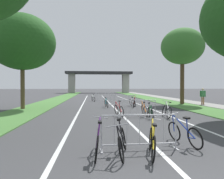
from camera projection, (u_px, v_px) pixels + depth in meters
The scene contains 26 objects.
grass_verge_left at pixel (59, 99), 30.13m from camera, with size 3.05×68.29×0.05m, color #477A38.
grass_verge_right at pixel (150, 98), 31.42m from camera, with size 3.05×68.29×0.05m, color #477A38.
sidewalk_path_right at pixel (167, 98), 31.68m from camera, with size 2.27×68.29×0.08m, color gray.
lane_stripe_center at pixel (110, 103), 22.63m from camera, with size 0.14×39.51×0.01m, color silver.
lane_stripe_right_lane at pixel (136, 103), 22.91m from camera, with size 0.14×39.51×0.01m, color silver.
lane_stripe_left_lane at pixel (83, 104), 22.35m from camera, with size 0.14×39.51×0.01m, color silver.
overpass_bridge at pixel (99, 78), 59.08m from camera, with size 18.74×4.33×6.06m.
tree_left_oak_near at pixel (22, 42), 16.71m from camera, with size 5.29×5.29×7.70m.
tree_right_cypress_far at pixel (182, 47), 21.53m from camera, with size 4.40×4.40×7.91m.
crowd_barrier_nearest at pixel (139, 133), 6.04m from camera, with size 2.29×0.49×1.05m.
crowd_barrier_second at pixel (137, 109), 12.58m from camera, with size 2.30×0.55×1.05m.
crowd_barrier_third at pixel (123, 101), 19.00m from camera, with size 2.29×0.46×1.05m.
crowd_barrier_fourth at pixel (105, 97), 25.29m from camera, with size 2.29×0.49×1.05m.
bicycle_red_0 at pixel (134, 103), 18.67m from camera, with size 0.71×1.69×1.03m.
bicycle_white_1 at pixel (167, 111), 12.30m from camera, with size 0.53×1.66×1.00m.
bicycle_purple_2 at pixel (97, 142), 5.53m from camera, with size 0.45×1.70×1.01m.
bicycle_yellow_3 at pixel (152, 142), 5.56m from camera, with size 0.61×1.70×0.95m.
bicycle_silver_4 at pixel (132, 102), 19.43m from camera, with size 0.65×1.65×0.98m.
bicycle_teal_5 at pixel (106, 103), 18.40m from camera, with size 0.55×1.63×0.90m.
bicycle_blue_6 at pixel (184, 133), 6.57m from camera, with size 0.69×1.71×0.98m.
bicycle_green_7 at pixel (150, 112), 12.18m from camera, with size 0.47×1.58×0.90m.
bicycle_orange_8 at pixel (144, 110), 13.00m from camera, with size 0.50×1.69×0.97m.
bicycle_black_9 at pixel (122, 142), 5.58m from camera, with size 0.74×1.74×0.97m.
bicycle_red_10 at pixel (119, 110), 13.03m from camera, with size 0.62×1.68×0.98m.
bicycle_white_11 at pixel (93, 99), 25.56m from camera, with size 0.68×1.68×0.91m.
pedestrian_strolling at pixel (203, 95), 20.36m from camera, with size 0.61×0.31×1.70m.
Camera 1 is at (-1.92, -2.77, 1.87)m, focal length 33.19 mm.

